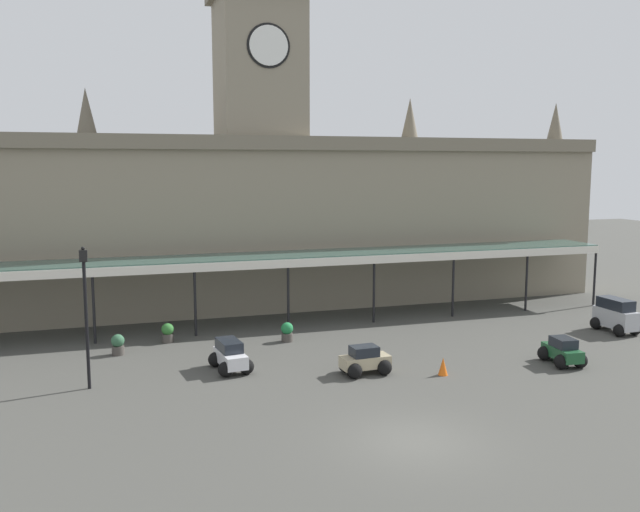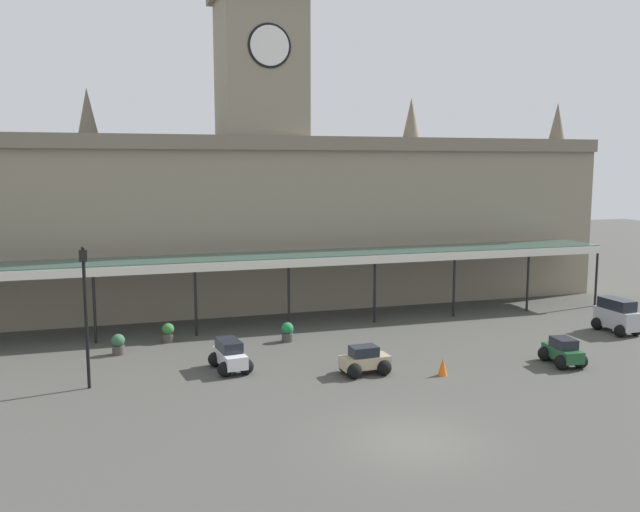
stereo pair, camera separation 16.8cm
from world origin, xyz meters
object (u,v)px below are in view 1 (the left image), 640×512
object	(u,v)px
car_beige_sedan	(365,362)
car_green_sedan	(562,353)
planter_by_canopy	(287,332)
planter_forecourt_centre	(168,333)
car_silver_van	(615,317)
traffic_cone	(443,366)
planter_near_kerb	(118,344)
car_white_estate	(230,357)
victorian_lamppost	(85,302)

from	to	relation	value
car_beige_sedan	car_green_sedan	xyz separation A→B (m)	(8.73, -1.33, 0.00)
planter_by_canopy	car_green_sedan	bearing A→B (deg)	-34.86
planter_forecourt_centre	car_silver_van	bearing A→B (deg)	-12.49
planter_by_canopy	car_beige_sedan	bearing A→B (deg)	-73.55
traffic_cone	planter_near_kerb	bearing A→B (deg)	150.53
car_beige_sedan	planter_by_canopy	size ratio (longest dim) A/B	2.18
car_white_estate	planter_by_canopy	world-z (taller)	car_white_estate
victorian_lamppost	traffic_cone	bearing A→B (deg)	-10.79
planter_by_canopy	planter_near_kerb	distance (m)	8.00
car_silver_van	car_beige_sedan	xyz separation A→B (m)	(-15.01, -2.65, -0.30)
car_green_sedan	planter_near_kerb	world-z (taller)	car_green_sedan
car_beige_sedan	traffic_cone	world-z (taller)	car_beige_sedan
car_white_estate	car_beige_sedan	distance (m)	5.71
car_beige_sedan	traffic_cone	distance (m)	3.23
car_silver_van	traffic_cone	distance (m)	12.59
traffic_cone	planter_near_kerb	world-z (taller)	planter_near_kerb
car_white_estate	car_silver_van	bearing A→B (deg)	1.26
car_green_sedan	victorian_lamppost	distance (m)	20.08
car_white_estate	car_green_sedan	world-z (taller)	car_white_estate
car_green_sedan	planter_by_canopy	world-z (taller)	car_green_sedan
car_white_estate	planter_forecourt_centre	world-z (taller)	car_white_estate
car_white_estate	traffic_cone	size ratio (longest dim) A/B	3.15
car_white_estate	car_beige_sedan	xyz separation A→B (m)	(5.26, -2.20, -0.06)
car_beige_sedan	victorian_lamppost	bearing A→B (deg)	172.16
car_silver_van	car_beige_sedan	bearing A→B (deg)	-169.99
car_beige_sedan	planter_near_kerb	xyz separation A→B (m)	(-9.77, 6.07, -0.01)
planter_near_kerb	planter_forecourt_centre	world-z (taller)	same
car_green_sedan	planter_near_kerb	distance (m)	19.92
planter_near_kerb	planter_forecourt_centre	size ratio (longest dim) A/B	1.00
car_white_estate	car_beige_sedan	bearing A→B (deg)	-22.72
planter_by_canopy	car_silver_van	bearing A→B (deg)	-11.26
car_green_sedan	traffic_cone	bearing A→B (deg)	178.27
car_white_estate	victorian_lamppost	world-z (taller)	victorian_lamppost
car_green_sedan	victorian_lamppost	world-z (taller)	victorian_lamppost
car_white_estate	planter_forecourt_centre	bearing A→B (deg)	111.52
planter_forecourt_centre	victorian_lamppost	bearing A→B (deg)	-120.03
car_beige_sedan	planter_forecourt_centre	world-z (taller)	car_beige_sedan
car_green_sedan	planter_forecourt_centre	xyz separation A→B (m)	(-16.13, 8.94, -0.01)
victorian_lamppost	planter_by_canopy	size ratio (longest dim) A/B	5.82
traffic_cone	planter_by_canopy	bearing A→B (deg)	123.83
car_white_estate	victorian_lamppost	bearing A→B (deg)	-172.97
car_white_estate	car_beige_sedan	size ratio (longest dim) A/B	1.12
car_silver_van	planter_by_canopy	world-z (taller)	car_silver_van
car_green_sedan	car_beige_sedan	bearing A→B (deg)	171.37
car_green_sedan	planter_by_canopy	distance (m)	12.80
traffic_cone	car_beige_sedan	bearing A→B (deg)	159.10
car_beige_sedan	victorian_lamppost	world-z (taller)	victorian_lamppost
planter_near_kerb	car_white_estate	bearing A→B (deg)	-40.66
traffic_cone	planter_near_kerb	distance (m)	14.69
car_green_sedan	planter_near_kerb	size ratio (longest dim) A/B	2.21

